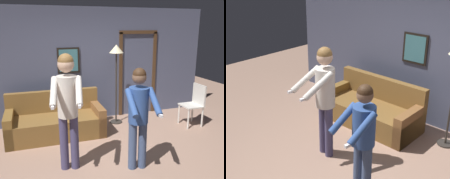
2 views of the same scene
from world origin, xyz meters
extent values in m
plane|color=#A27D68|center=(0.00, 0.00, 0.00)|extent=(12.00, 12.00, 0.00)
cube|color=#4E536D|center=(0.00, 2.29, 1.30)|extent=(6.40, 0.06, 2.60)
cube|color=black|center=(-0.23, 2.25, 1.44)|extent=(0.49, 0.02, 0.57)
cube|color=teal|center=(-0.23, 2.24, 1.44)|extent=(0.41, 0.01, 0.49)
cube|color=brown|center=(-0.65, 1.52, 0.21)|extent=(1.91, 0.87, 0.42)
cube|color=brown|center=(-0.65, 1.87, 0.65)|extent=(1.90, 0.16, 0.45)
cube|color=brown|center=(-1.52, 1.53, 0.29)|extent=(0.17, 0.85, 0.58)
cube|color=brown|center=(0.22, 1.51, 0.29)|extent=(0.17, 0.85, 0.58)
cylinder|color=#332D28|center=(0.75, 1.82, 0.01)|extent=(0.28, 0.28, 0.02)
cylinder|color=#433E63|center=(-0.67, 0.26, 0.43)|extent=(0.13, 0.13, 0.87)
cylinder|color=#433E63|center=(-0.51, 0.23, 0.43)|extent=(0.13, 0.13, 0.87)
cylinder|color=silver|center=(-0.59, 0.24, 1.18)|extent=(0.30, 0.30, 0.62)
sphere|color=#D8AD8E|center=(-0.59, 0.24, 1.65)|extent=(0.24, 0.24, 0.24)
sphere|color=brown|center=(-0.59, 0.24, 1.70)|extent=(0.23, 0.23, 0.23)
cylinder|color=silver|center=(-0.80, 0.04, 1.32)|extent=(0.18, 0.52, 0.35)
cube|color=white|center=(-0.84, -0.19, 1.18)|extent=(0.07, 0.15, 0.04)
cylinder|color=silver|center=(-0.46, -0.02, 1.32)|extent=(0.18, 0.52, 0.35)
cube|color=white|center=(-0.50, -0.25, 1.18)|extent=(0.07, 0.15, 0.04)
cylinder|color=#3E5075|center=(0.34, -0.08, 0.38)|extent=(0.13, 0.13, 0.77)
cylinder|color=#3E5075|center=(0.50, -0.10, 0.38)|extent=(0.13, 0.13, 0.77)
cylinder|color=#2D4C8C|center=(0.42, -0.09, 1.04)|extent=(0.30, 0.30, 0.54)
sphere|color=brown|center=(0.42, -0.09, 1.46)|extent=(0.21, 0.21, 0.21)
sphere|color=#382314|center=(0.42, -0.09, 1.50)|extent=(0.20, 0.20, 0.20)
cylinder|color=#2D4C8C|center=(0.22, -0.27, 1.15)|extent=(0.14, 0.46, 0.34)
cylinder|color=#2D4C8C|center=(0.56, -0.31, 1.15)|extent=(0.14, 0.46, 0.34)
cube|color=white|center=(0.54, -0.51, 1.02)|extent=(0.06, 0.15, 0.04)
camera|label=1|loc=(-1.11, -3.31, 2.19)|focal=40.00mm
camera|label=2|loc=(2.49, -2.84, 2.99)|focal=50.00mm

